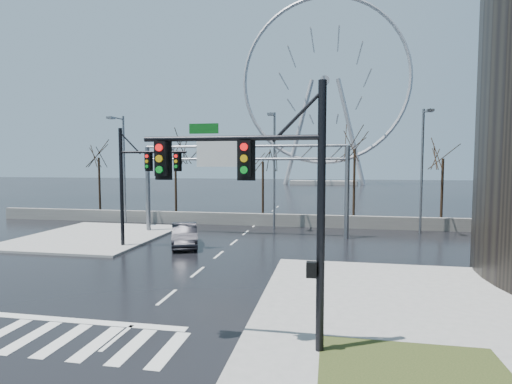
% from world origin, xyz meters
% --- Properties ---
extents(ground, '(260.00, 260.00, 0.00)m').
position_xyz_m(ground, '(0.00, 0.00, 0.00)').
color(ground, black).
rests_on(ground, ground).
extents(sidewalk_right_ext, '(12.00, 10.00, 0.15)m').
position_xyz_m(sidewalk_right_ext, '(10.00, 2.00, 0.07)').
color(sidewalk_right_ext, gray).
rests_on(sidewalk_right_ext, ground).
extents(sidewalk_far, '(10.00, 12.00, 0.15)m').
position_xyz_m(sidewalk_far, '(-11.00, 12.00, 0.07)').
color(sidewalk_far, gray).
rests_on(sidewalk_far, ground).
extents(grass_strip, '(5.00, 4.00, 0.02)m').
position_xyz_m(grass_strip, '(9.00, -5.00, 0.15)').
color(grass_strip, '#283616').
rests_on(grass_strip, sidewalk_near).
extents(barrier_wall, '(52.00, 0.50, 1.10)m').
position_xyz_m(barrier_wall, '(0.00, 20.00, 0.55)').
color(barrier_wall, slate).
rests_on(barrier_wall, ground).
extents(signal_mast_near, '(5.52, 0.41, 8.00)m').
position_xyz_m(signal_mast_near, '(5.14, -4.04, 4.87)').
color(signal_mast_near, black).
rests_on(signal_mast_near, ground).
extents(signal_mast_far, '(4.72, 0.41, 8.00)m').
position_xyz_m(signal_mast_far, '(-5.87, 8.96, 4.83)').
color(signal_mast_far, black).
rests_on(signal_mast_far, ground).
extents(sign_gantry, '(16.36, 0.40, 7.60)m').
position_xyz_m(sign_gantry, '(-0.38, 14.96, 5.18)').
color(sign_gantry, slate).
rests_on(sign_gantry, ground).
extents(streetlight_left, '(0.50, 2.55, 10.00)m').
position_xyz_m(streetlight_left, '(-12.00, 18.16, 5.89)').
color(streetlight_left, slate).
rests_on(streetlight_left, ground).
extents(streetlight_mid, '(0.50, 2.55, 10.00)m').
position_xyz_m(streetlight_mid, '(2.00, 18.16, 5.89)').
color(streetlight_mid, slate).
rests_on(streetlight_mid, ground).
extents(streetlight_right, '(0.50, 2.55, 10.00)m').
position_xyz_m(streetlight_right, '(14.00, 18.16, 5.89)').
color(streetlight_right, slate).
rests_on(streetlight_right, ground).
extents(tree_far_left, '(3.50, 3.50, 7.00)m').
position_xyz_m(tree_far_left, '(-18.00, 24.00, 5.57)').
color(tree_far_left, black).
rests_on(tree_far_left, ground).
extents(tree_left, '(3.75, 3.75, 7.50)m').
position_xyz_m(tree_left, '(-9.00, 23.50, 5.98)').
color(tree_left, black).
rests_on(tree_left, ground).
extents(tree_center, '(3.25, 3.25, 6.50)m').
position_xyz_m(tree_center, '(0.00, 24.50, 5.17)').
color(tree_center, black).
rests_on(tree_center, ground).
extents(tree_right, '(3.90, 3.90, 7.80)m').
position_xyz_m(tree_right, '(9.00, 23.50, 6.22)').
color(tree_right, black).
rests_on(tree_right, ground).
extents(tree_far_right, '(3.40, 3.40, 6.80)m').
position_xyz_m(tree_far_right, '(17.00, 24.00, 5.41)').
color(tree_far_right, black).
rests_on(tree_far_right, ground).
extents(ferris_wheel, '(45.00, 6.00, 50.91)m').
position_xyz_m(ferris_wheel, '(5.00, 95.00, 26.13)').
color(ferris_wheel, gray).
rests_on(ferris_wheel, ground).
extents(car, '(3.25, 5.02, 1.56)m').
position_xyz_m(car, '(-3.01, 10.08, 0.78)').
color(car, black).
rests_on(car, ground).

